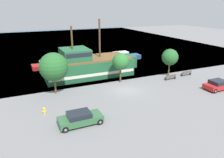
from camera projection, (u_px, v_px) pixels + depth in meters
ground_plane at (127, 90)px, 30.37m from camera, size 160.00×160.00×0.00m
water_surface at (60, 43)px, 68.28m from camera, size 80.00×80.00×0.00m
pirate_ship at (88, 65)px, 36.00m from camera, size 15.43×5.98×9.15m
moored_boat_dockside at (49, 65)px, 41.03m from camera, size 6.43×2.52×1.36m
moored_boat_outer at (122, 57)px, 46.97m from camera, size 7.83×2.14×1.80m
parked_car_curb_front at (80, 118)px, 21.44m from camera, size 4.30×1.96×1.32m
parked_car_curb_mid at (218, 85)px, 30.40m from camera, size 3.97×2.00×1.36m
fire_hydrant at (44, 110)px, 23.61m from camera, size 0.42×0.25×0.76m
bench_promenade_east at (171, 77)px, 34.42m from camera, size 1.93×0.45×0.85m
bench_promenade_west at (186, 73)px, 36.40m from camera, size 1.92×0.45×0.85m
tree_row_east at (54, 67)px, 28.04m from camera, size 3.72×3.72×5.54m
tree_row_mideast at (121, 62)px, 32.49m from camera, size 2.50×2.50×4.50m
tree_row_midwest at (170, 57)px, 35.48m from camera, size 2.66×2.66×4.52m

